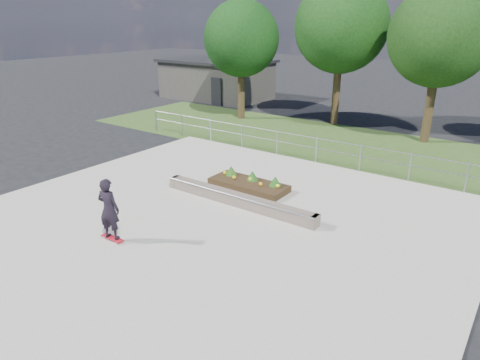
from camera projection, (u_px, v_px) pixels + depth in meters
The scene contains 11 objects.
ground at pixel (207, 226), 13.28m from camera, with size 120.00×120.00×0.00m, color black.
grass_verge at pixel (346, 145), 21.62m from camera, with size 30.00×8.00×0.02m, color #2E471C.
concrete_slab at pixel (207, 225), 13.27m from camera, with size 15.00×15.00×0.06m, color #A7A194.
fence at pixel (316, 147), 18.69m from camera, with size 20.06×0.06×1.20m.
building at pixel (217, 79), 34.04m from camera, with size 8.40×5.40×3.00m.
tree_far_left at pixel (241, 39), 25.79m from camera, with size 4.55×4.55×7.15m.
tree_mid_left at pixel (341, 26), 24.03m from camera, with size 5.25×5.25×8.25m.
tree_mid_right at pixel (440, 36), 20.40m from camera, with size 4.90×4.90×7.70m.
grind_ledge at pixel (237, 199), 14.53m from camera, with size 6.00×0.44×0.43m.
planter_bed at pixel (249, 183), 16.02m from camera, with size 3.00×1.20×0.61m.
skateboarder at pixel (109, 209), 11.94m from camera, with size 0.80×0.58×1.89m.
Camera 1 is at (7.81, -9.05, 6.04)m, focal length 32.00 mm.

